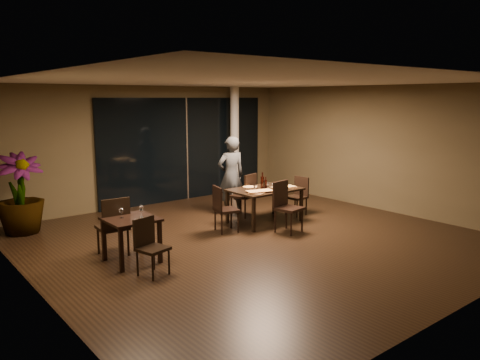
{
  "coord_description": "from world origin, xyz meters",
  "views": [
    {
      "loc": [
        -5.66,
        -6.64,
        2.7
      ],
      "look_at": [
        0.19,
        0.65,
        1.05
      ],
      "focal_mm": 35.0,
      "sensor_mm": 36.0,
      "label": 1
    }
  ],
  "objects_px": {
    "main_table": "(265,192)",
    "chair_main_near": "(285,204)",
    "chair_main_far": "(246,193)",
    "bottle_c": "(262,180)",
    "chair_side_near": "(149,243)",
    "side_table": "(131,225)",
    "chair_main_right": "(298,194)",
    "potted_plant": "(20,194)",
    "chair_side_far": "(114,224)",
    "diner": "(231,176)",
    "bottle_b": "(266,183)",
    "chair_main_left": "(223,207)",
    "bottle_a": "(262,182)"
  },
  "relations": [
    {
      "from": "chair_main_far",
      "to": "bottle_c",
      "type": "relative_size",
      "value": 2.85
    },
    {
      "from": "bottle_c",
      "to": "bottle_b",
      "type": "bearing_deg",
      "value": -43.85
    },
    {
      "from": "diner",
      "to": "chair_side_near",
      "type": "bearing_deg",
      "value": 45.75
    },
    {
      "from": "main_table",
      "to": "diner",
      "type": "xyz_separation_m",
      "value": [
        -0.1,
        1.07,
        0.23
      ]
    },
    {
      "from": "main_table",
      "to": "chair_main_near",
      "type": "distance_m",
      "value": 0.81
    },
    {
      "from": "bottle_b",
      "to": "diner",
      "type": "bearing_deg",
      "value": 97.9
    },
    {
      "from": "potted_plant",
      "to": "chair_main_near",
      "type": "bearing_deg",
      "value": -37.37
    },
    {
      "from": "main_table",
      "to": "chair_main_near",
      "type": "relative_size",
      "value": 1.45
    },
    {
      "from": "chair_side_far",
      "to": "bottle_b",
      "type": "height_order",
      "value": "chair_side_far"
    },
    {
      "from": "chair_side_far",
      "to": "bottle_a",
      "type": "xyz_separation_m",
      "value": [
        3.44,
        0.09,
        0.31
      ]
    },
    {
      "from": "chair_main_far",
      "to": "potted_plant",
      "type": "relative_size",
      "value": 0.61
    },
    {
      "from": "chair_side_near",
      "to": "bottle_c",
      "type": "height_order",
      "value": "bottle_c"
    },
    {
      "from": "side_table",
      "to": "chair_main_right",
      "type": "distance_m",
      "value": 4.51
    },
    {
      "from": "side_table",
      "to": "bottle_c",
      "type": "height_order",
      "value": "bottle_c"
    },
    {
      "from": "chair_main_far",
      "to": "chair_main_near",
      "type": "height_order",
      "value": "chair_main_near"
    },
    {
      "from": "main_table",
      "to": "chair_main_right",
      "type": "xyz_separation_m",
      "value": [
        1.08,
        0.03,
        -0.18
      ]
    },
    {
      "from": "diner",
      "to": "chair_side_far",
      "type": "bearing_deg",
      "value": 30.18
    },
    {
      "from": "main_table",
      "to": "chair_main_right",
      "type": "distance_m",
      "value": 1.09
    },
    {
      "from": "bottle_b",
      "to": "chair_main_left",
      "type": "bearing_deg",
      "value": -177.08
    },
    {
      "from": "chair_main_far",
      "to": "bottle_a",
      "type": "relative_size",
      "value": 3.54
    },
    {
      "from": "chair_side_near",
      "to": "diner",
      "type": "relative_size",
      "value": 0.49
    },
    {
      "from": "chair_side_far",
      "to": "side_table",
      "type": "bearing_deg",
      "value": 108.36
    },
    {
      "from": "chair_main_right",
      "to": "bottle_c",
      "type": "xyz_separation_m",
      "value": [
        -1.09,
        0.05,
        0.43
      ]
    },
    {
      "from": "bottle_c",
      "to": "diner",
      "type": "bearing_deg",
      "value": 95.33
    },
    {
      "from": "chair_side_near",
      "to": "chair_main_left",
      "type": "bearing_deg",
      "value": 12.25
    },
    {
      "from": "diner",
      "to": "potted_plant",
      "type": "bearing_deg",
      "value": -6.08
    },
    {
      "from": "bottle_a",
      "to": "chair_main_right",
      "type": "bearing_deg",
      "value": 0.49
    },
    {
      "from": "chair_main_near",
      "to": "chair_side_near",
      "type": "distance_m",
      "value": 3.31
    },
    {
      "from": "chair_side_near",
      "to": "side_table",
      "type": "bearing_deg",
      "value": 72.41
    },
    {
      "from": "chair_main_far",
      "to": "chair_side_near",
      "type": "xyz_separation_m",
      "value": [
        -3.43,
        -1.82,
        -0.06
      ]
    },
    {
      "from": "chair_main_near",
      "to": "chair_main_left",
      "type": "relative_size",
      "value": 1.09
    },
    {
      "from": "main_table",
      "to": "chair_side_near",
      "type": "relative_size",
      "value": 1.69
    },
    {
      "from": "chair_side_far",
      "to": "diner",
      "type": "height_order",
      "value": "diner"
    },
    {
      "from": "bottle_c",
      "to": "chair_main_left",
      "type": "bearing_deg",
      "value": -174.49
    },
    {
      "from": "diner",
      "to": "bottle_c",
      "type": "xyz_separation_m",
      "value": [
        0.09,
        -1.0,
        0.01
      ]
    },
    {
      "from": "chair_main_right",
      "to": "bottle_b",
      "type": "distance_m",
      "value": 1.1
    },
    {
      "from": "chair_main_near",
      "to": "bottle_c",
      "type": "height_order",
      "value": "bottle_c"
    },
    {
      "from": "potted_plant",
      "to": "bottle_c",
      "type": "relative_size",
      "value": 4.64
    },
    {
      "from": "bottle_a",
      "to": "bottle_b",
      "type": "xyz_separation_m",
      "value": [
        0.11,
        0.0,
        -0.01
      ]
    },
    {
      "from": "side_table",
      "to": "potted_plant",
      "type": "relative_size",
      "value": 0.49
    },
    {
      "from": "chair_main_near",
      "to": "chair_side_far",
      "type": "xyz_separation_m",
      "value": [
        -3.36,
        0.72,
        0.0
      ]
    },
    {
      "from": "chair_main_far",
      "to": "potted_plant",
      "type": "height_order",
      "value": "potted_plant"
    },
    {
      "from": "chair_side_far",
      "to": "potted_plant",
      "type": "height_order",
      "value": "potted_plant"
    },
    {
      "from": "main_table",
      "to": "chair_main_left",
      "type": "relative_size",
      "value": 1.58
    },
    {
      "from": "chair_main_left",
      "to": "chair_main_right",
      "type": "height_order",
      "value": "chair_main_left"
    },
    {
      "from": "main_table",
      "to": "chair_main_near",
      "type": "bearing_deg",
      "value": -100.58
    },
    {
      "from": "chair_main_left",
      "to": "bottle_a",
      "type": "relative_size",
      "value": 3.37
    },
    {
      "from": "chair_main_near",
      "to": "bottle_c",
      "type": "relative_size",
      "value": 2.95
    },
    {
      "from": "main_table",
      "to": "chair_main_near",
      "type": "height_order",
      "value": "chair_main_near"
    },
    {
      "from": "chair_main_right",
      "to": "chair_side_near",
      "type": "bearing_deg",
      "value": -79.96
    }
  ]
}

